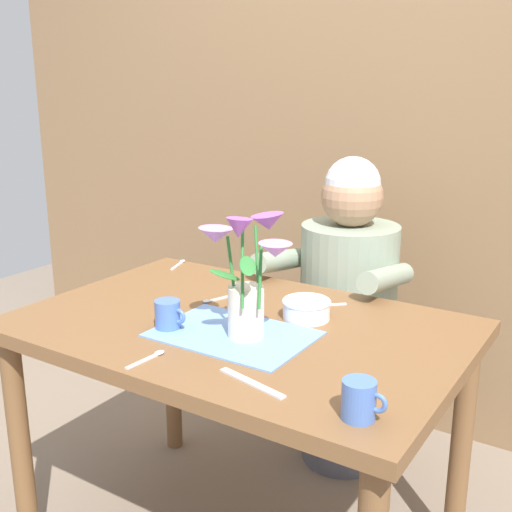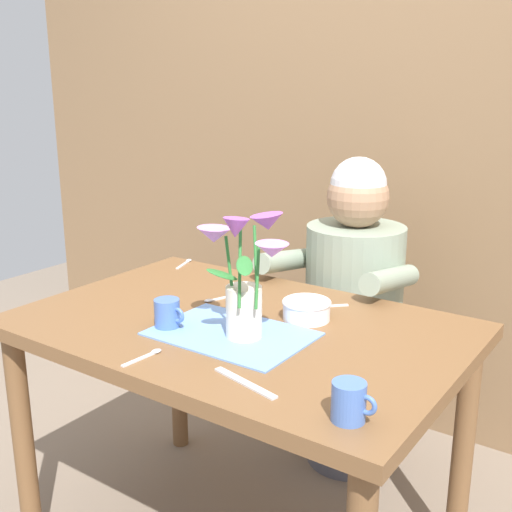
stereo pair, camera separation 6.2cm
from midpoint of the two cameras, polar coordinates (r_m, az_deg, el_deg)
name	(u,v)px [view 1 (the left image)]	position (r m, az deg, el deg)	size (l,w,h in m)	color
wood_panel_backdrop	(390,115)	(2.54, 11.35, 12.39)	(4.00, 0.10, 2.50)	brown
dining_table	(239,355)	(1.77, -2.55, -8.95)	(1.20, 0.80, 0.74)	brown
seated_person	(347,318)	(2.27, 7.43, -5.57)	(0.45, 0.47, 1.14)	#4C4C56
striped_placemat	(233,334)	(1.65, -3.15, -7.08)	(0.40, 0.28, 0.01)	#6B93D1
flower_vase	(247,276)	(1.57, -1.92, -1.83)	(0.28, 0.27, 0.33)	silver
ceramic_bowl	(306,308)	(1.75, 3.57, -4.75)	(0.14, 0.14, 0.06)	white
dinner_knife	(252,383)	(1.40, -1.68, -11.41)	(0.19, 0.02, 0.01)	silver
ceramic_mug	(168,315)	(1.69, -8.99, -5.30)	(0.09, 0.07, 0.08)	#476BB7
coffee_cup	(360,400)	(1.26, 7.93, -12.77)	(0.09, 0.07, 0.08)	#476BB7
spoon_0	(214,300)	(1.90, -4.75, -3.96)	(0.05, 0.12, 0.01)	silver
spoon_1	(180,263)	(2.29, -7.67, -0.65)	(0.05, 0.12, 0.01)	silver
spoon_2	(151,357)	(1.54, -10.59, -8.94)	(0.02, 0.12, 0.01)	silver
spoon_3	(320,305)	(1.85, 4.90, -4.46)	(0.10, 0.09, 0.01)	silver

